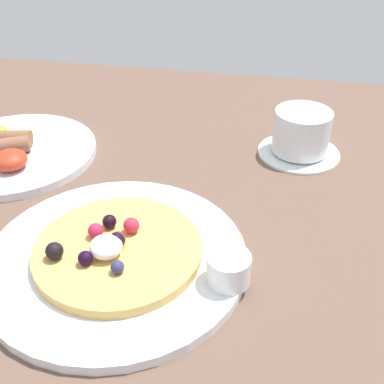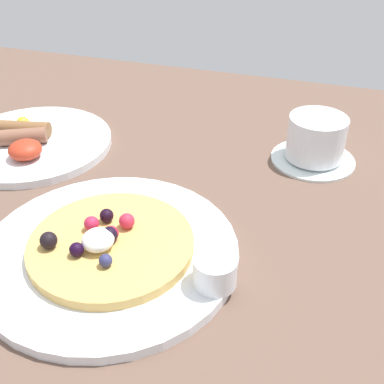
{
  "view_description": "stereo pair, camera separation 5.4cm",
  "coord_description": "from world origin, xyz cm",
  "px_view_note": "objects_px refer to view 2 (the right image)",
  "views": [
    {
      "loc": [
        8.78,
        -41.07,
        36.51
      ],
      "look_at": [
        -0.31,
        5.12,
        4.0
      ],
      "focal_mm": 44.77,
      "sensor_mm": 36.0,
      "label": 1
    },
    {
      "loc": [
        14.02,
        -39.72,
        36.51
      ],
      "look_at": [
        -0.31,
        5.12,
        4.0
      ],
      "focal_mm": 44.77,
      "sensor_mm": 36.0,
      "label": 2
    }
  ],
  "objects_px": {
    "pancake_plate": "(110,251)",
    "coffee_cup": "(316,136)",
    "breakfast_plate": "(32,143)",
    "coffee_saucer": "(313,158)",
    "syrup_ramekin": "(215,271)"
  },
  "relations": [
    {
      "from": "pancake_plate",
      "to": "syrup_ramekin",
      "type": "bearing_deg",
      "value": -7.51
    },
    {
      "from": "pancake_plate",
      "to": "coffee_cup",
      "type": "xyz_separation_m",
      "value": [
        0.19,
        0.28,
        0.03
      ]
    },
    {
      "from": "coffee_saucer",
      "to": "coffee_cup",
      "type": "height_order",
      "value": "coffee_cup"
    },
    {
      "from": "syrup_ramekin",
      "to": "coffee_saucer",
      "type": "relative_size",
      "value": 0.37
    },
    {
      "from": "syrup_ramekin",
      "to": "breakfast_plate",
      "type": "height_order",
      "value": "syrup_ramekin"
    },
    {
      "from": "pancake_plate",
      "to": "coffee_saucer",
      "type": "xyz_separation_m",
      "value": [
        0.19,
        0.28,
        -0.0
      ]
    },
    {
      "from": "syrup_ramekin",
      "to": "breakfast_plate",
      "type": "xyz_separation_m",
      "value": [
        -0.35,
        0.21,
        -0.02
      ]
    },
    {
      "from": "breakfast_plate",
      "to": "pancake_plate",
      "type": "bearing_deg",
      "value": -40.44
    },
    {
      "from": "breakfast_plate",
      "to": "syrup_ramekin",
      "type": "bearing_deg",
      "value": -30.69
    },
    {
      "from": "syrup_ramekin",
      "to": "breakfast_plate",
      "type": "distance_m",
      "value": 0.41
    },
    {
      "from": "coffee_cup",
      "to": "breakfast_plate",
      "type": "bearing_deg",
      "value": -167.72
    },
    {
      "from": "pancake_plate",
      "to": "breakfast_plate",
      "type": "bearing_deg",
      "value": 139.56
    },
    {
      "from": "breakfast_plate",
      "to": "coffee_saucer",
      "type": "height_order",
      "value": "breakfast_plate"
    },
    {
      "from": "syrup_ramekin",
      "to": "breakfast_plate",
      "type": "bearing_deg",
      "value": 149.31
    },
    {
      "from": "coffee_cup",
      "to": "syrup_ramekin",
      "type": "bearing_deg",
      "value": -102.88
    }
  ]
}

